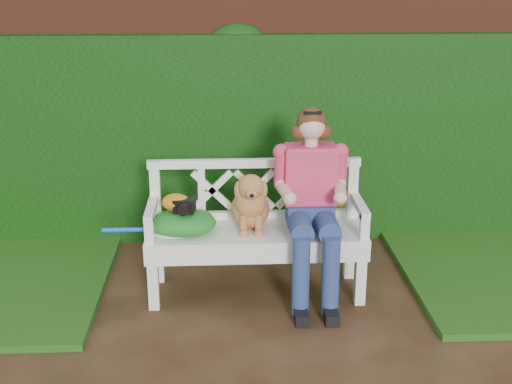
{
  "coord_description": "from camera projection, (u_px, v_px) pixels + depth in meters",
  "views": [
    {
      "loc": [
        -0.23,
        -3.74,
        2.23
      ],
      "look_at": [
        -0.02,
        0.64,
        0.75
      ],
      "focal_mm": 48.0,
      "sensor_mm": 36.0,
      "label": 1
    }
  ],
  "objects": [
    {
      "name": "baseball_glove",
      "position": [
        176.0,
        202.0,
        4.6
      ],
      "size": [
        0.23,
        0.2,
        0.12
      ],
      "primitive_type": "ellipsoid",
      "rotation": [
        0.0,
        0.0,
        -0.42
      ],
      "color": "#C67213",
      "rests_on": "green_bag"
    },
    {
      "name": "ivy_hedge",
      "position": [
        252.0,
        140.0,
        5.58
      ],
      "size": [
        10.0,
        0.18,
        1.7
      ],
      "primitive_type": "cube",
      "color": "#165A10",
      "rests_on": "ground"
    },
    {
      "name": "green_bag",
      "position": [
        182.0,
        222.0,
        4.63
      ],
      "size": [
        0.54,
        0.47,
        0.16
      ],
      "primitive_type": null,
      "rotation": [
        0.0,
        0.0,
        0.29
      ],
      "color": "green",
      "rests_on": "garden_bench"
    },
    {
      "name": "brick_wall",
      "position": [
        250.0,
        104.0,
        5.71
      ],
      "size": [
        10.0,
        0.3,
        2.2
      ],
      "primitive_type": "cube",
      "color": "brown",
      "rests_on": "ground"
    },
    {
      "name": "camera_item",
      "position": [
        184.0,
        205.0,
        4.58
      ],
      "size": [
        0.15,
        0.13,
        0.09
      ],
      "primitive_type": "cube",
      "rotation": [
        0.0,
        0.0,
        -0.19
      ],
      "color": "black",
      "rests_on": "green_bag"
    },
    {
      "name": "ground",
      "position": [
        264.0,
        338.0,
        4.26
      ],
      "size": [
        60.0,
        60.0,
        0.0
      ],
      "primitive_type": "plane",
      "color": "black"
    },
    {
      "name": "dog",
      "position": [
        250.0,
        199.0,
        4.66
      ],
      "size": [
        0.3,
        0.39,
        0.43
      ],
      "primitive_type": null,
      "rotation": [
        0.0,
        0.0,
        0.03
      ],
      "color": "#BC8C3E",
      "rests_on": "garden_bench"
    },
    {
      "name": "seated_woman",
      "position": [
        310.0,
        209.0,
        4.67
      ],
      "size": [
        0.64,
        0.79,
        1.26
      ],
      "primitive_type": null,
      "rotation": [
        0.0,
        0.0,
        -0.17
      ],
      "color": "#DF4756",
      "rests_on": "ground"
    },
    {
      "name": "tennis_racket",
      "position": [
        169.0,
        229.0,
        4.67
      ],
      "size": [
        0.71,
        0.3,
        0.03
      ],
      "primitive_type": null,
      "rotation": [
        0.0,
        0.0,
        0.01
      ],
      "color": "white",
      "rests_on": "garden_bench"
    },
    {
      "name": "garden_bench",
      "position": [
        256.0,
        261.0,
        4.8
      ],
      "size": [
        1.6,
        0.66,
        0.48
      ],
      "primitive_type": null,
      "rotation": [
        0.0,
        0.0,
        0.04
      ],
      "color": "white",
      "rests_on": "ground"
    }
  ]
}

